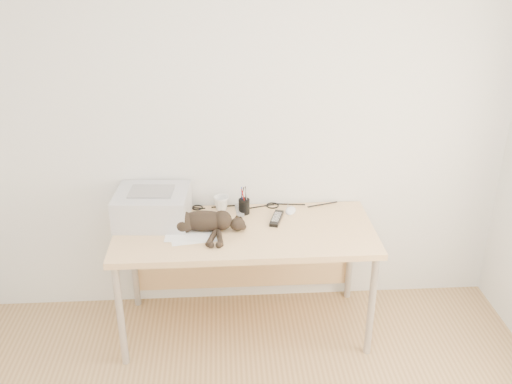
{
  "coord_description": "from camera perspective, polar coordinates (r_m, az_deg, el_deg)",
  "views": [
    {
      "loc": [
        -0.13,
        -1.69,
        2.43
      ],
      "look_at": [
        0.07,
        1.34,
        1.02
      ],
      "focal_mm": 40.0,
      "sensor_mm": 36.0,
      "label": 1
    }
  ],
  "objects": [
    {
      "name": "remote_black",
      "position": [
        3.62,
        2.06,
        -2.66
      ],
      "size": [
        0.11,
        0.21,
        0.02
      ],
      "primitive_type": "cube",
      "rotation": [
        0.0,
        0.0,
        -0.29
      ],
      "color": "black",
      "rests_on": "desk"
    },
    {
      "name": "wall_back",
      "position": [
        3.62,
        -1.47,
        6.79
      ],
      "size": [
        3.5,
        0.0,
        3.5
      ],
      "primitive_type": "plane",
      "rotation": [
        1.57,
        0.0,
        0.0
      ],
      "color": "white",
      "rests_on": "floor"
    },
    {
      "name": "mug",
      "position": [
        3.73,
        -3.47,
        -1.15
      ],
      "size": [
        0.14,
        0.14,
        0.1
      ],
      "primitive_type": "imported",
      "rotation": [
        0.0,
        0.0,
        0.92
      ],
      "color": "white",
      "rests_on": "desk"
    },
    {
      "name": "cat",
      "position": [
        3.48,
        -5.5,
        -3.04
      ],
      "size": [
        0.6,
        0.29,
        0.14
      ],
      "rotation": [
        0.0,
        0.0,
        -0.06
      ],
      "color": "black",
      "rests_on": "desk"
    },
    {
      "name": "mouse",
      "position": [
        3.73,
        3.48,
        -1.69
      ],
      "size": [
        0.1,
        0.13,
        0.04
      ],
      "primitive_type": "ellipsoid",
      "rotation": [
        0.0,
        0.0,
        -0.29
      ],
      "color": "white",
      "rests_on": "desk"
    },
    {
      "name": "pen_cup",
      "position": [
        3.68,
        -1.2,
        -1.42
      ],
      "size": [
        0.07,
        0.07,
        0.19
      ],
      "color": "black",
      "rests_on": "desk"
    },
    {
      "name": "printer",
      "position": [
        3.62,
        -10.3,
        -1.42
      ],
      "size": [
        0.47,
        0.41,
        0.21
      ],
      "color": "#B7B7BC",
      "rests_on": "desk"
    },
    {
      "name": "remote_grey",
      "position": [
        3.73,
        -1.67,
        -1.81
      ],
      "size": [
        0.06,
        0.17,
        0.02
      ],
      "primitive_type": "cube",
      "rotation": [
        0.0,
        0.0,
        0.05
      ],
      "color": "gray",
      "rests_on": "desk"
    },
    {
      "name": "desk",
      "position": [
        3.65,
        -1.18,
        -4.95
      ],
      "size": [
        1.6,
        0.7,
        0.74
      ],
      "color": "#DFBA83",
      "rests_on": "floor"
    },
    {
      "name": "papers",
      "position": [
        3.47,
        -6.51,
        -4.27
      ],
      "size": [
        0.32,
        0.24,
        0.01
      ],
      "color": "white",
      "rests_on": "desk"
    },
    {
      "name": "cable_tangle",
      "position": [
        3.78,
        -1.35,
        -1.44
      ],
      "size": [
        1.36,
        0.09,
        0.01
      ],
      "primitive_type": null,
      "color": "black",
      "rests_on": "desk"
    }
  ]
}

